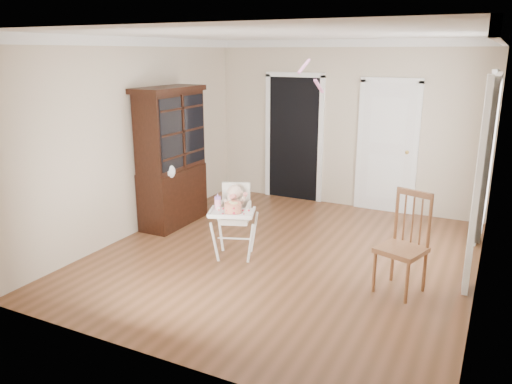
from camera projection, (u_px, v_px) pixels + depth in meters
The scene contains 16 objects.
floor at pixel (283, 256), 6.36m from camera, with size 5.00×5.00×0.00m, color brown.
ceiling at pixel (287, 34), 5.63m from camera, with size 5.00×5.00×0.00m, color white.
wall_back at pixel (346, 125), 8.15m from camera, with size 4.50×4.50×0.00m, color beige.
wall_left at pixel (137, 138), 6.96m from camera, with size 5.00×5.00×0.00m, color beige.
wall_right at pixel (490, 171), 5.03m from camera, with size 5.00×5.00×0.00m, color beige.
crown_molding at pixel (287, 40), 5.64m from camera, with size 4.50×5.00×0.12m, color white, non-canonical shape.
doorway at pixel (294, 136), 8.59m from camera, with size 1.06×0.05×2.22m.
closet_door at pixel (387, 149), 7.91m from camera, with size 0.96×0.09×2.13m.
window_right at pixel (485, 161), 5.76m from camera, with size 0.13×1.84×2.30m.
high_chair at pixel (234, 213), 6.18m from camera, with size 0.73×0.81×0.95m.
baby at pixel (235, 202), 6.17m from camera, with size 0.31×0.23×0.41m.
cake at pixel (233, 208), 5.94m from camera, with size 0.26×0.26×0.12m.
sippy_cup at pixel (218, 202), 6.07m from camera, with size 0.08×0.08×0.20m.
china_cabinet at pixel (172, 157), 7.30m from camera, with size 0.54×1.21×2.03m.
dining_chair at pixel (403, 246), 5.31m from camera, with size 0.56×0.56×1.10m.
streamer at pixel (304, 66), 5.50m from camera, with size 0.03×0.50×0.02m, color #FC91D1, non-canonical shape.
Camera 1 is at (2.32, -5.44, 2.51)m, focal length 35.00 mm.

